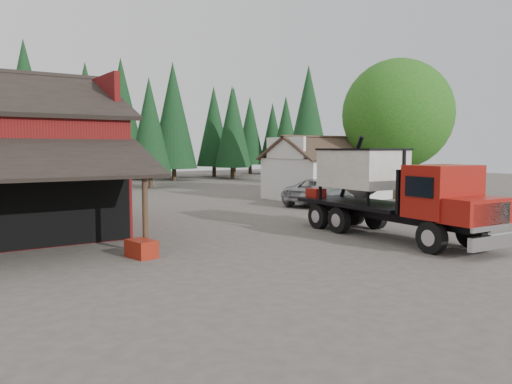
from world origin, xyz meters
TOP-DOWN VIEW (x-y plane):
  - ground at (0.00, 0.00)m, footprint 120.00×120.00m
  - farmhouse at (13.00, 13.00)m, footprint 8.60×6.42m
  - deciduous_tree at (17.01, 9.97)m, footprint 8.00×8.00m
  - conifer_backdrop at (0.00, 42.00)m, footprint 76.00×16.00m
  - near_pine_b at (6.00, 30.00)m, footprint 3.96×3.96m
  - near_pine_c at (22.00, 26.00)m, footprint 4.84×4.84m
  - near_pine_d at (-4.00, 34.00)m, footprint 5.28×5.28m
  - feed_truck at (4.01, -0.61)m, footprint 3.12×9.67m
  - silver_car at (9.85, 10.00)m, footprint 6.84×4.73m
  - equip_box at (-6.00, 1.50)m, footprint 0.89×1.21m

SIDE VIEW (x-z plane):
  - ground at x=0.00m, z-range 0.00..0.00m
  - conifer_backdrop at x=0.00m, z-range -8.00..8.00m
  - equip_box at x=-6.00m, z-range 0.00..0.60m
  - silver_car at x=9.85m, z-range 0.00..1.74m
  - farmhouse at x=13.00m, z-range -0.66..3.99m
  - feed_truck at x=4.01m, z-range -0.14..4.16m
  - near_pine_b at x=6.00m, z-range 0.69..11.09m
  - deciduous_tree at x=17.01m, z-range 0.81..11.01m
  - near_pine_c at x=22.00m, z-range 0.69..13.09m
  - near_pine_d at x=-4.00m, z-range 0.69..14.09m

